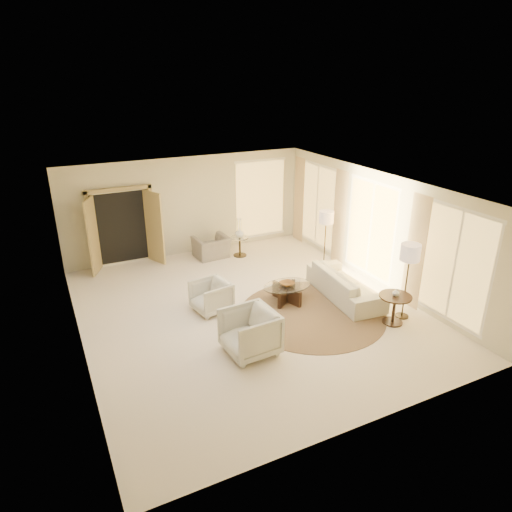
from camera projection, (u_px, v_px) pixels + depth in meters
name	position (u px, v px, depth m)	size (l,w,h in m)	color
room	(247.00, 252.00, 9.69)	(7.04, 8.04, 2.83)	#F1E3D0
windows_right	(373.00, 230.00, 11.20)	(0.10, 6.40, 2.40)	#F5C562
window_back_corner	(261.00, 199.00, 13.93)	(1.70, 0.10, 2.40)	#F5C562
curtains_right	(348.00, 222.00, 11.95)	(0.06, 5.20, 2.60)	tan
french_doors	(123.00, 228.00, 12.21)	(1.95, 0.66, 2.16)	tan
area_rug	(312.00, 313.00, 10.08)	(3.21, 3.21, 0.01)	#412D1D
sofa	(345.00, 284.00, 10.71)	(2.27, 0.89, 0.66)	beige
armchair_left	(211.00, 295.00, 10.06)	(0.76, 0.71, 0.78)	beige
armchair_right	(250.00, 330.00, 8.52)	(0.93, 0.87, 0.96)	beige
accent_chair	(211.00, 244.00, 12.99)	(0.94, 0.61, 0.82)	gray
coffee_table	(287.00, 291.00, 10.51)	(1.44, 1.44, 0.42)	black
end_table	(395.00, 304.00, 9.55)	(0.68, 0.68, 0.64)	black
side_table	(240.00, 244.00, 13.12)	(0.49, 0.49, 0.57)	black
floor_lamp_near	(326.00, 220.00, 11.97)	(0.39, 0.39, 1.59)	black
floor_lamp_far	(410.00, 256.00, 9.42)	(0.41, 0.41, 1.69)	black
bowl	(287.00, 284.00, 10.44)	(0.32, 0.32, 0.08)	brown
end_vase	(396.00, 293.00, 9.45)	(0.15, 0.15, 0.15)	white
side_vase	(240.00, 233.00, 12.98)	(0.26, 0.26, 0.27)	white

